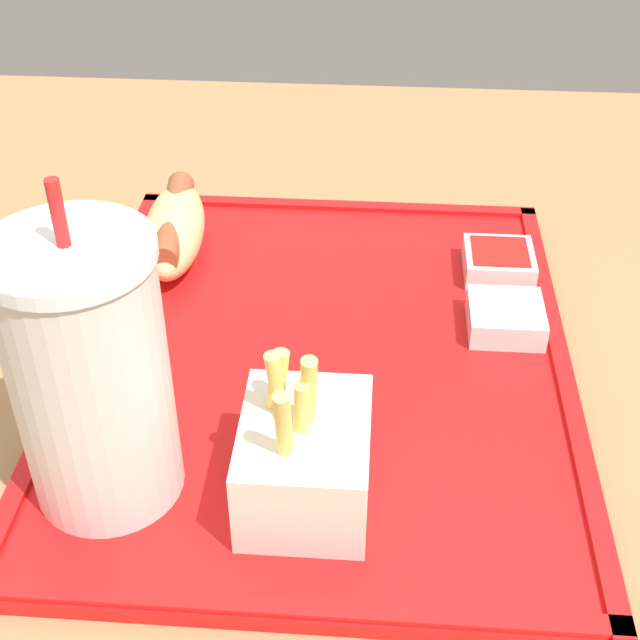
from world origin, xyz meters
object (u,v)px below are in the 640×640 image
object	(u,v)px
hot_dog_far	(174,228)
sauce_cup_ketchup	(499,262)
soda_cup	(91,375)
sauce_cup_mayo	(506,317)
fries_carton	(304,457)

from	to	relation	value
hot_dog_far	sauce_cup_ketchup	distance (m)	0.26
soda_cup	sauce_cup_ketchup	world-z (taller)	soda_cup
hot_dog_far	sauce_cup_mayo	distance (m)	0.27
soda_cup	hot_dog_far	bearing A→B (deg)	2.91
hot_dog_far	sauce_cup_ketchup	bearing A→B (deg)	-92.38
soda_cup	hot_dog_far	size ratio (longest dim) A/B	1.46
soda_cup	sauce_cup_mayo	bearing A→B (deg)	-55.56
hot_dog_far	fries_carton	world-z (taller)	fries_carton
sauce_cup_mayo	sauce_cup_ketchup	distance (m)	0.07
sauce_cup_mayo	hot_dog_far	bearing A→B (deg)	71.98
soda_cup	hot_dog_far	xyz separation A→B (m)	(0.25, 0.01, -0.06)
hot_dog_far	sauce_cup_ketchup	size ratio (longest dim) A/B	2.57
sauce_cup_mayo	sauce_cup_ketchup	xyz separation A→B (m)	(0.07, -0.00, 0.00)
fries_carton	sauce_cup_mayo	world-z (taller)	fries_carton
soda_cup	fries_carton	world-z (taller)	soda_cup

